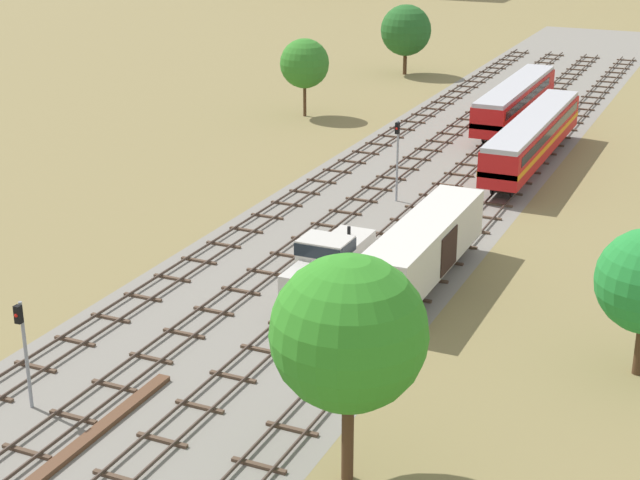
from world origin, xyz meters
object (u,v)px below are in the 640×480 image
freight_boxcar_centre_near (425,246)px  passenger_coach_centre_mid (533,135)px  diesel_railcar_centre_left_midfar (515,99)px  signal_post_nearest (397,151)px  signal_post_near (23,341)px  shunter_loco_centre_left_nearest (329,259)px

freight_boxcar_centre_near → passenger_coach_centre_mid: size_ratio=0.64×
freight_boxcar_centre_near → diesel_railcar_centre_left_midfar: diesel_railcar_centre_left_midfar is taller
signal_post_nearest → signal_post_near: bearing=-97.6°
diesel_railcar_centre_left_midfar → signal_post_nearest: bearing=-95.1°
passenger_coach_centre_mid → signal_post_nearest: size_ratio=3.74×
passenger_coach_centre_mid → diesel_railcar_centre_left_midfar: 13.27m
freight_boxcar_centre_near → diesel_railcar_centre_left_midfar: bearing=96.6°
shunter_loco_centre_left_nearest → passenger_coach_centre_mid: 30.23m
signal_post_nearest → signal_post_near: size_ratio=1.16×
shunter_loco_centre_left_nearest → signal_post_nearest: 17.26m
diesel_railcar_centre_left_midfar → signal_post_near: bearing=-96.5°
freight_boxcar_centre_near → passenger_coach_centre_mid: 26.76m
passenger_coach_centre_mid → diesel_railcar_centre_left_midfar: (-4.52, 12.47, -0.02)m
shunter_loco_centre_left_nearest → passenger_coach_centre_mid: bearing=81.4°
signal_post_near → passenger_coach_centre_mid: bearing=76.5°
diesel_railcar_centre_left_midfar → signal_post_nearest: 25.45m
signal_post_nearest → signal_post_near: signal_post_nearest is taller
shunter_loco_centre_left_nearest → signal_post_nearest: (-2.26, 17.03, 1.69)m
freight_boxcar_centre_near → signal_post_near: signal_post_near is taller
shunter_loco_centre_left_nearest → freight_boxcar_centre_near: freight_boxcar_centre_near is taller
signal_post_nearest → signal_post_near: 34.33m
freight_boxcar_centre_near → signal_post_nearest: 15.52m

